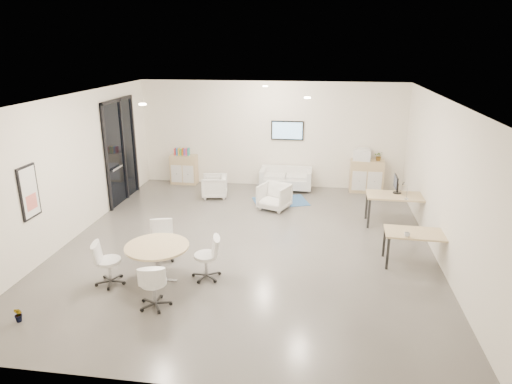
{
  "coord_description": "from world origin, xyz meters",
  "views": [
    {
      "loc": [
        1.52,
        -9.18,
        4.27
      ],
      "look_at": [
        0.13,
        0.4,
        1.1
      ],
      "focal_mm": 32.0,
      "sensor_mm": 36.0,
      "label": 1
    }
  ],
  "objects_px": {
    "armchair_right": "(274,196)",
    "desk_front": "(419,236)",
    "sideboard_left": "(184,169)",
    "loveseat": "(286,179)",
    "armchair_left": "(214,185)",
    "round_table": "(157,250)",
    "sideboard_right": "(366,176)",
    "desk_rear": "(398,198)"
  },
  "relations": [
    {
      "from": "sideboard_right",
      "to": "desk_rear",
      "type": "xyz_separation_m",
      "value": [
        0.51,
        -2.59,
        0.21
      ]
    },
    {
      "from": "armchair_right",
      "to": "desk_front",
      "type": "distance_m",
      "value": 4.27
    },
    {
      "from": "desk_rear",
      "to": "desk_front",
      "type": "bearing_deg",
      "value": -85.81
    },
    {
      "from": "round_table",
      "to": "loveseat",
      "type": "bearing_deg",
      "value": 72.34
    },
    {
      "from": "armchair_left",
      "to": "armchair_right",
      "type": "bearing_deg",
      "value": 58.21
    },
    {
      "from": "desk_rear",
      "to": "round_table",
      "type": "bearing_deg",
      "value": -142.83
    },
    {
      "from": "armchair_left",
      "to": "desk_rear",
      "type": "height_order",
      "value": "desk_rear"
    },
    {
      "from": "armchair_left",
      "to": "armchair_right",
      "type": "relative_size",
      "value": 0.94
    },
    {
      "from": "round_table",
      "to": "desk_front",
      "type": "bearing_deg",
      "value": 15.6
    },
    {
      "from": "armchair_left",
      "to": "round_table",
      "type": "bearing_deg",
      "value": -8.46
    },
    {
      "from": "loveseat",
      "to": "armchair_right",
      "type": "distance_m",
      "value": 1.78
    },
    {
      "from": "sideboard_right",
      "to": "desk_front",
      "type": "height_order",
      "value": "sideboard_right"
    },
    {
      "from": "armchair_left",
      "to": "sideboard_right",
      "type": "bearing_deg",
      "value": 95.24
    },
    {
      "from": "sideboard_left",
      "to": "armchair_left",
      "type": "height_order",
      "value": "sideboard_left"
    },
    {
      "from": "loveseat",
      "to": "armchair_left",
      "type": "relative_size",
      "value": 2.16
    },
    {
      "from": "desk_rear",
      "to": "round_table",
      "type": "relative_size",
      "value": 1.26
    },
    {
      "from": "desk_front",
      "to": "round_table",
      "type": "height_order",
      "value": "round_table"
    },
    {
      "from": "armchair_left",
      "to": "desk_rear",
      "type": "relative_size",
      "value": 0.48
    },
    {
      "from": "sideboard_left",
      "to": "armchair_left",
      "type": "distance_m",
      "value": 1.72
    },
    {
      "from": "armchair_right",
      "to": "sideboard_left",
      "type": "bearing_deg",
      "value": 169.32
    },
    {
      "from": "round_table",
      "to": "armchair_right",
      "type": "bearing_deg",
      "value": 67.62
    },
    {
      "from": "loveseat",
      "to": "sideboard_right",
      "type": "bearing_deg",
      "value": 3.18
    },
    {
      "from": "armchair_right",
      "to": "desk_rear",
      "type": "xyz_separation_m",
      "value": [
        3.07,
        -0.69,
        0.31
      ]
    },
    {
      "from": "desk_rear",
      "to": "armchair_right",
      "type": "bearing_deg",
      "value": 168.35
    },
    {
      "from": "armchair_right",
      "to": "desk_rear",
      "type": "height_order",
      "value": "desk_rear"
    },
    {
      "from": "armchair_left",
      "to": "round_table",
      "type": "xyz_separation_m",
      "value": [
        0.09,
        -4.94,
        0.28
      ]
    },
    {
      "from": "armchair_left",
      "to": "round_table",
      "type": "distance_m",
      "value": 4.95
    },
    {
      "from": "armchair_left",
      "to": "desk_front",
      "type": "distance_m",
      "value": 6.16
    },
    {
      "from": "loveseat",
      "to": "round_table",
      "type": "distance_m",
      "value": 6.27
    },
    {
      "from": "sideboard_left",
      "to": "desk_rear",
      "type": "height_order",
      "value": "sideboard_left"
    },
    {
      "from": "sideboard_left",
      "to": "loveseat",
      "type": "relative_size",
      "value": 0.6
    },
    {
      "from": "desk_front",
      "to": "desk_rear",
      "type": "bearing_deg",
      "value": 95.56
    },
    {
      "from": "desk_rear",
      "to": "round_table",
      "type": "xyz_separation_m",
      "value": [
        -4.8,
        -3.51,
        -0.05
      ]
    },
    {
      "from": "armchair_left",
      "to": "desk_rear",
      "type": "xyz_separation_m",
      "value": [
        4.89,
        -1.44,
        0.33
      ]
    },
    {
      "from": "sideboard_right",
      "to": "loveseat",
      "type": "height_order",
      "value": "sideboard_right"
    },
    {
      "from": "armchair_right",
      "to": "desk_front",
      "type": "height_order",
      "value": "armchair_right"
    },
    {
      "from": "sideboard_left",
      "to": "sideboard_right",
      "type": "bearing_deg",
      "value": -0.23
    },
    {
      "from": "sideboard_right",
      "to": "armchair_left",
      "type": "height_order",
      "value": "sideboard_right"
    },
    {
      "from": "desk_rear",
      "to": "sideboard_right",
      "type": "bearing_deg",
      "value": 102.17
    },
    {
      "from": "sideboard_left",
      "to": "loveseat",
      "type": "xyz_separation_m",
      "value": [
        3.25,
        -0.15,
        -0.14
      ]
    },
    {
      "from": "sideboard_left",
      "to": "sideboard_right",
      "type": "xyz_separation_m",
      "value": [
        5.64,
        -0.02,
        0.03
      ]
    },
    {
      "from": "armchair_left",
      "to": "loveseat",
      "type": "bearing_deg",
      "value": 107.73
    }
  ]
}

